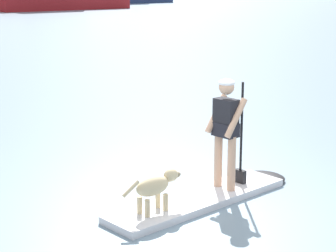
% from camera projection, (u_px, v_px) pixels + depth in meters
% --- Properties ---
extents(ground_plane, '(400.00, 400.00, 0.00)m').
position_uv_depth(ground_plane, '(198.00, 203.00, 8.63)').
color(ground_plane, gray).
extents(paddleboard, '(3.29, 1.60, 0.10)m').
position_uv_depth(paddleboard, '(209.00, 196.00, 8.77)').
color(paddleboard, silver).
rests_on(paddleboard, ground_plane).
extents(person_paddler, '(0.67, 0.57, 1.61)m').
position_uv_depth(person_paddler, '(226.00, 126.00, 8.74)').
color(person_paddler, tan).
rests_on(person_paddler, paddleboard).
extents(dog, '(0.97, 0.39, 0.53)m').
position_uv_depth(dog, '(155.00, 186.00, 8.00)').
color(dog, '#CCB78C').
rests_on(dog, paddleboard).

